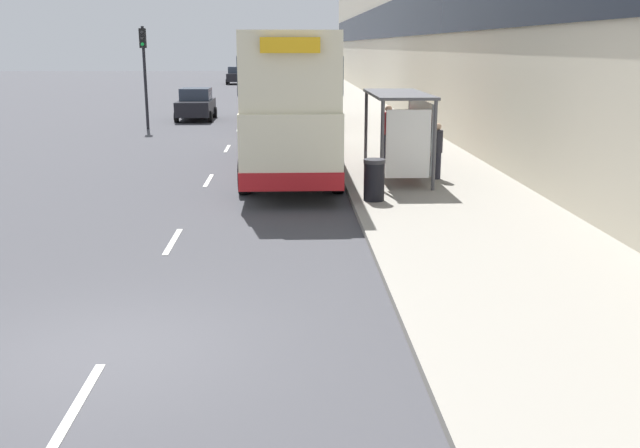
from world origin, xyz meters
TOP-DOWN VIEW (x-y plane):
  - ground_plane at (0.00, 0.00)m, footprint 220.00×220.00m
  - pavement at (6.50, 38.50)m, footprint 5.00×93.00m
  - terrace_facade at (10.49, 38.50)m, footprint 3.10×93.00m
  - lane_mark_0 at (0.00, -1.42)m, footprint 0.12×2.00m
  - lane_mark_1 at (0.00, 5.46)m, footprint 0.12×2.00m
  - lane_mark_2 at (0.00, 12.34)m, footprint 0.12×2.00m
  - lane_mark_3 at (0.00, 19.22)m, footprint 0.12×2.00m
  - lane_mark_4 at (0.00, 26.10)m, footprint 0.12×2.00m
  - lane_mark_5 at (0.00, 32.98)m, footprint 0.12×2.00m
  - lane_mark_6 at (0.00, 39.86)m, footprint 0.12×2.00m
  - bus_shelter at (5.77, 11.56)m, footprint 1.60×4.20m
  - double_decker_bus_near at (2.47, 13.85)m, footprint 2.85×11.43m
  - double_decker_bus_ahead at (2.55, 27.30)m, footprint 2.85×10.51m
  - car_0 at (-3.04, 68.61)m, footprint 2.01×3.87m
  - car_1 at (-2.60, 30.61)m, footprint 1.99×3.95m
  - car_2 at (2.47, 52.31)m, footprint 2.08×4.53m
  - car_3 at (2.60, 66.63)m, footprint 2.10×3.90m
  - pedestrian_at_shelter at (6.74, 15.06)m, footprint 0.34×0.34m
  - pedestrian_1 at (6.73, 11.60)m, footprint 0.32×0.32m
  - pedestrian_2 at (5.79, 15.15)m, footprint 0.37×0.37m
  - litter_bin at (4.55, 8.67)m, footprint 0.55×0.55m
  - traffic_light_far_kerb at (-4.40, 26.18)m, footprint 0.30×0.32m

SIDE VIEW (x-z plane):
  - ground_plane at x=0.00m, z-range 0.00..0.00m
  - lane_mark_0 at x=0.00m, z-range 0.00..0.01m
  - lane_mark_1 at x=0.00m, z-range 0.00..0.01m
  - lane_mark_2 at x=0.00m, z-range 0.00..0.01m
  - lane_mark_3 at x=0.00m, z-range 0.00..0.01m
  - lane_mark_4 at x=0.00m, z-range 0.00..0.01m
  - lane_mark_5 at x=0.00m, z-range 0.00..0.01m
  - lane_mark_6 at x=0.00m, z-range 0.00..0.01m
  - pavement at x=6.50m, z-range 0.00..0.14m
  - litter_bin at x=4.55m, z-range 0.14..1.19m
  - car_1 at x=-2.60m, z-range -0.01..1.70m
  - car_3 at x=2.60m, z-range -0.01..1.78m
  - car_0 at x=-3.04m, z-range -0.02..1.79m
  - car_2 at x=2.47m, z-range -0.01..1.80m
  - pedestrian_1 at x=6.73m, z-range 0.16..1.79m
  - pedestrian_at_shelter at x=6.74m, z-range 0.16..1.87m
  - pedestrian_2 at x=5.79m, z-range 0.16..2.03m
  - bus_shelter at x=5.77m, z-range 0.64..3.12m
  - double_decker_bus_ahead at x=2.55m, z-range 0.13..4.43m
  - double_decker_bus_near at x=2.47m, z-range 0.14..4.44m
  - traffic_light_far_kerb at x=-4.40m, z-range 0.84..5.68m
  - terrace_facade at x=10.49m, z-range 0.00..12.35m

